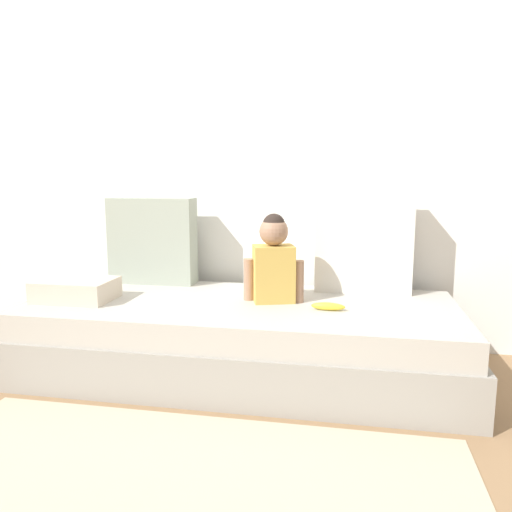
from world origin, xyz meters
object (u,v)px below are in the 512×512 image
(throw_pillow_left, at_px, (153,241))
(banana, at_px, (328,306))
(toddler, at_px, (274,261))
(throw_pillow_right, at_px, (363,241))
(couch, at_px, (241,338))
(folded_blanket, at_px, (76,290))

(throw_pillow_left, relative_size, banana, 3.13)
(throw_pillow_left, bearing_deg, toddler, -21.62)
(throw_pillow_right, relative_size, banana, 3.45)
(throw_pillow_left, distance_m, banana, 1.22)
(couch, distance_m, toddler, 0.46)
(throw_pillow_left, bearing_deg, throw_pillow_right, 0.00)
(throw_pillow_right, xyz_separation_m, toddler, (-0.47, -0.32, -0.07))
(couch, relative_size, toddler, 4.96)
(toddler, bearing_deg, couch, -162.46)
(toddler, height_order, banana, toddler)
(toddler, height_order, folded_blanket, toddler)
(throw_pillow_left, xyz_separation_m, folded_blanket, (-0.24, -0.49, -0.21))
(folded_blanket, bearing_deg, banana, 1.67)
(throw_pillow_left, relative_size, folded_blanket, 1.33)
(couch, xyz_separation_m, throw_pillow_right, (0.64, 0.37, 0.49))
(couch, height_order, throw_pillow_left, throw_pillow_left)
(throw_pillow_right, bearing_deg, banana, -110.94)
(throw_pillow_right, relative_size, folded_blanket, 1.47)
(couch, relative_size, throw_pillow_left, 4.37)
(throw_pillow_left, relative_size, toddler, 1.13)
(toddler, bearing_deg, folded_blanket, -170.71)
(toddler, bearing_deg, throw_pillow_left, 158.38)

